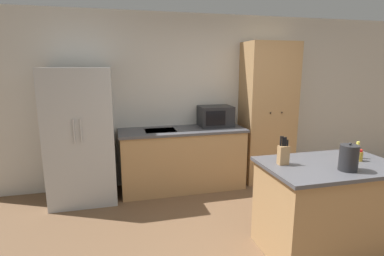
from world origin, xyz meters
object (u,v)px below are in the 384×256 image
(refrigerator, at_px, (81,136))
(spice_bottle_amber_oil, at_px, (360,156))
(pantry_cabinet, at_px, (267,113))
(knife_block, at_px, (283,154))
(microwave, at_px, (215,116))
(spice_bottle_tall_dark, at_px, (348,157))
(spice_bottle_short_red, at_px, (357,151))
(kettle, at_px, (349,158))

(refrigerator, relative_size, spice_bottle_amber_oil, 15.89)
(pantry_cabinet, xyz_separation_m, knife_block, (-0.82, -1.85, -0.08))
(knife_block, bearing_deg, microwave, 91.07)
(knife_block, height_order, spice_bottle_amber_oil, knife_block)
(knife_block, distance_m, spice_bottle_tall_dark, 0.68)
(knife_block, distance_m, spice_bottle_short_red, 0.83)
(refrigerator, xyz_separation_m, spice_bottle_tall_dark, (2.65, -1.83, 0.05))
(spice_bottle_short_red, bearing_deg, refrigerator, 147.99)
(pantry_cabinet, distance_m, kettle, 2.17)
(knife_block, relative_size, spice_bottle_tall_dark, 2.97)
(spice_bottle_short_red, bearing_deg, knife_block, 179.44)
(spice_bottle_tall_dark, bearing_deg, kettle, -131.63)
(pantry_cabinet, xyz_separation_m, spice_bottle_amber_oil, (-0.03, -1.94, -0.13))
(microwave, relative_size, spice_bottle_tall_dark, 5.38)
(spice_bottle_tall_dark, relative_size, spice_bottle_amber_oil, 0.82)
(refrigerator, bearing_deg, spice_bottle_amber_oil, -33.61)
(spice_bottle_amber_oil, bearing_deg, kettle, -147.23)
(microwave, height_order, spice_bottle_amber_oil, microwave)
(refrigerator, relative_size, kettle, 7.03)
(spice_bottle_tall_dark, distance_m, kettle, 0.30)
(microwave, bearing_deg, kettle, -76.88)
(spice_bottle_tall_dark, relative_size, spice_bottle_short_red, 0.54)
(spice_bottle_amber_oil, bearing_deg, pantry_cabinet, 89.13)
(knife_block, bearing_deg, pantry_cabinet, 66.14)
(microwave, bearing_deg, refrigerator, -175.78)
(microwave, distance_m, knife_block, 1.90)
(refrigerator, distance_m, spice_bottle_tall_dark, 3.22)
(pantry_cabinet, distance_m, spice_bottle_short_red, 1.86)
(kettle, bearing_deg, spice_bottle_short_red, 38.37)
(microwave, relative_size, spice_bottle_short_red, 2.92)
(microwave, xyz_separation_m, spice_bottle_short_red, (0.87, -1.90, -0.08))
(pantry_cabinet, xyz_separation_m, kettle, (-0.34, -2.14, -0.07))
(spice_bottle_short_red, bearing_deg, kettle, -141.63)
(spice_bottle_short_red, height_order, kettle, kettle)
(spice_bottle_amber_oil, bearing_deg, refrigerator, 146.39)
(knife_block, relative_size, kettle, 1.07)
(microwave, relative_size, spice_bottle_amber_oil, 4.40)
(refrigerator, xyz_separation_m, kettle, (2.46, -2.04, 0.12))
(microwave, height_order, spice_bottle_tall_dark, microwave)
(spice_bottle_amber_oil, bearing_deg, microwave, 112.50)
(knife_block, bearing_deg, spice_bottle_tall_dark, -6.19)
(spice_bottle_tall_dark, xyz_separation_m, kettle, (-0.19, -0.22, 0.07))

